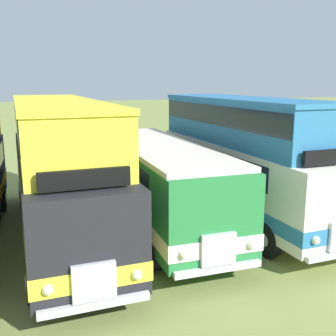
% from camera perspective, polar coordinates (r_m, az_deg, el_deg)
% --- Properties ---
extents(ground_plane, '(200.00, 200.00, 0.00)m').
position_cam_1_polar(ground_plane, '(14.01, -14.35, -9.53)').
color(ground_plane, olive).
extents(bus_third_in_row, '(2.95, 11.60, 4.49)m').
position_cam_1_polar(bus_third_in_row, '(13.73, -15.04, 0.77)').
color(bus_third_in_row, black).
rests_on(bus_third_in_row, ground).
extents(bus_fourth_in_row, '(2.62, 9.73, 2.99)m').
position_cam_1_polar(bus_fourth_in_row, '(14.17, -1.38, -1.48)').
color(bus_fourth_in_row, '#237538').
rests_on(bus_fourth_in_row, ground).
extents(bus_fifth_in_row, '(2.95, 10.01, 4.49)m').
position_cam_1_polar(bus_fifth_in_row, '(15.25, 10.55, 2.04)').
color(bus_fifth_in_row, silver).
rests_on(bus_fifth_in_row, ground).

